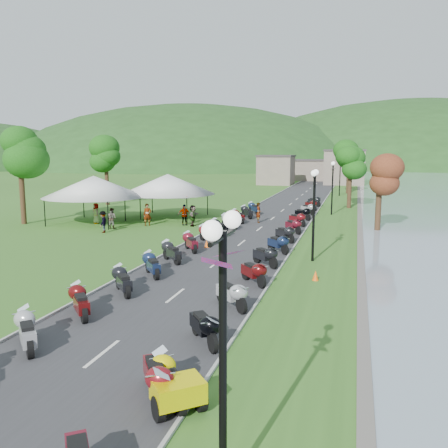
% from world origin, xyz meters
% --- Properties ---
extents(ground, '(400.00, 400.00, 0.00)m').
position_xyz_m(ground, '(0.00, 0.00, 0.00)').
color(ground, '#407A27').
rests_on(ground, ground).
extents(road, '(7.00, 120.00, 0.02)m').
position_xyz_m(road, '(0.00, 40.00, 0.01)').
color(road, '#343437').
rests_on(road, ground).
extents(hills_backdrop, '(360.00, 120.00, 76.00)m').
position_xyz_m(hills_backdrop, '(0.00, 200.00, 0.00)').
color(hills_backdrop, '#285621').
rests_on(hills_backdrop, ground).
extents(far_building, '(18.00, 16.00, 5.00)m').
position_xyz_m(far_building, '(-2.00, 85.00, 2.50)').
color(far_building, gray).
rests_on(far_building, ground).
extents(yellow_trike, '(2.50, 2.59, 1.02)m').
position_xyz_m(yellow_trike, '(3.00, 2.00, 0.51)').
color(yellow_trike, '#E6D601').
rests_on(yellow_trike, ground).
extents(moto_row_left, '(2.60, 44.19, 1.10)m').
position_xyz_m(moto_row_left, '(-2.35, 15.65, 0.55)').
color(moto_row_left, '#331411').
rests_on(moto_row_left, ground).
extents(moto_row_right, '(2.60, 48.49, 1.10)m').
position_xyz_m(moto_row_right, '(2.71, 21.55, 0.55)').
color(moto_row_right, '#331411').
rests_on(moto_row_right, ground).
extents(streetlamp_near, '(1.40, 1.40, 5.00)m').
position_xyz_m(streetlamp_near, '(5.14, -0.81, 2.50)').
color(streetlamp_near, black).
rests_on(streetlamp_near, ground).
extents(vendor_tent_main, '(5.71, 5.71, 4.00)m').
position_xyz_m(vendor_tent_main, '(-9.26, 31.87, 2.00)').
color(vendor_tent_main, silver).
rests_on(vendor_tent_main, ground).
extents(vendor_tent_side, '(5.70, 5.70, 4.00)m').
position_xyz_m(vendor_tent_side, '(-14.10, 27.38, 2.00)').
color(vendor_tent_side, silver).
rests_on(vendor_tent_side, ground).
extents(tree_park_left, '(3.63, 3.63, 10.07)m').
position_xyz_m(tree_park_left, '(-19.59, 25.31, 5.04)').
color(tree_park_left, '#1F6616').
rests_on(tree_park_left, ground).
extents(tree_lakeside, '(2.31, 2.31, 6.42)m').
position_xyz_m(tree_lakeside, '(8.88, 29.99, 3.21)').
color(tree_lakeside, '#1F6616').
rests_on(tree_lakeside, ground).
extents(pedestrian_a, '(0.82, 0.76, 1.82)m').
position_xyz_m(pedestrian_a, '(-9.15, 27.16, 0.00)').
color(pedestrian_a, slate).
rests_on(pedestrian_a, ground).
extents(pedestrian_b, '(0.85, 0.54, 1.64)m').
position_xyz_m(pedestrian_b, '(-11.27, 25.12, 0.00)').
color(pedestrian_b, slate).
rests_on(pedestrian_b, ground).
extents(pedestrian_c, '(0.67, 1.13, 1.63)m').
position_xyz_m(pedestrian_c, '(-10.95, 23.22, 0.00)').
color(pedestrian_c, slate).
rests_on(pedestrian_c, ground).
extents(traffic_cone_near, '(0.35, 0.35, 0.55)m').
position_xyz_m(traffic_cone_near, '(-2.40, 6.90, 0.28)').
color(traffic_cone_near, '#F2590C').
rests_on(traffic_cone_near, ground).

